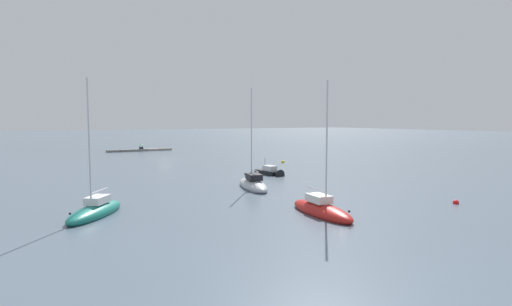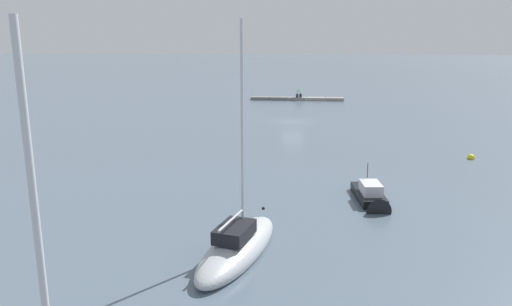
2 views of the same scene
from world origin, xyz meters
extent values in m
plane|color=slate|center=(0.00, 0.00, 0.00)|extent=(500.00, 500.00, 0.00)
cube|color=gray|center=(-6.19, -21.51, 0.25)|extent=(2.98, 1.60, 0.50)
cube|color=gray|center=(-3.09, -21.51, 0.25)|extent=(2.98, 1.60, 0.50)
cube|color=gray|center=(0.00, -21.51, 0.25)|extent=(2.98, 1.60, 0.50)
cube|color=slate|center=(3.09, -21.51, 0.25)|extent=(2.98, 1.60, 0.50)
cube|color=slate|center=(6.19, -21.51, 0.25)|extent=(2.98, 1.60, 0.50)
cube|color=#1E2333|center=(-0.58, -21.20, 0.58)|extent=(0.39, 0.44, 0.16)
cube|color=#232328|center=(-0.56, -21.47, 0.76)|extent=(0.41, 0.25, 0.52)
sphere|color=tan|center=(-0.56, -21.47, 1.12)|extent=(0.22, 0.22, 0.22)
cube|color=#1E2333|center=(-0.02, -21.09, 0.58)|extent=(0.39, 0.44, 0.16)
cube|color=navy|center=(0.00, -21.37, 0.76)|extent=(0.41, 0.25, 0.52)
sphere|color=tan|center=(0.00, -21.37, 1.12)|extent=(0.22, 0.22, 0.22)
cylinder|color=black|center=(-0.28, -21.46, 1.03)|extent=(0.02, 0.02, 1.05)
cone|color=#19662D|center=(-0.28, -21.46, 1.60)|extent=(1.14, 1.14, 0.20)
sphere|color=black|center=(-0.28, -21.46, 1.73)|extent=(0.05, 0.05, 0.05)
ellipsoid|color=#197266|center=(18.18, 43.71, 0.26)|extent=(6.02, 7.23, 1.27)
cube|color=white|center=(17.96, 43.41, 1.19)|extent=(2.24, 2.42, 0.58)
cylinder|color=silver|center=(18.52, 44.19, 5.75)|extent=(0.13, 0.13, 9.71)
cylinder|color=silver|center=(17.77, 43.14, 1.85)|extent=(1.58, 2.16, 0.09)
sphere|color=black|center=(20.16, 46.47, 0.95)|extent=(0.17, 0.17, 0.17)
ellipsoid|color=#ADB2B7|center=(1.30, 38.28, 0.29)|extent=(4.16, 8.45, 1.39)
cube|color=black|center=(1.39, 38.67, 1.31)|extent=(1.89, 2.54, 0.64)
cylinder|color=silver|center=(1.15, 37.65, 5.96)|extent=(0.14, 0.14, 9.94)
cylinder|color=silver|center=(1.48, 39.03, 2.03)|extent=(0.77, 2.79, 0.10)
sphere|color=black|center=(0.43, 34.64, 1.05)|extent=(0.19, 0.19, 0.19)
ellipsoid|color=red|center=(2.50, 51.88, 0.27)|extent=(2.76, 7.78, 1.31)
cube|color=silver|center=(2.47, 51.50, 1.23)|extent=(1.47, 2.23, 0.60)
cylinder|color=silver|center=(2.55, 52.49, 5.68)|extent=(0.13, 0.13, 9.52)
cylinder|color=silver|center=(2.45, 51.16, 1.91)|extent=(0.30, 2.67, 0.10)
sphere|color=black|center=(2.78, 55.38, 0.98)|extent=(0.17, 0.17, 0.17)
cube|color=black|center=(-5.87, 29.21, 0.18)|extent=(1.97, 4.35, 0.70)
cone|color=black|center=(-6.09, 31.31, 0.18)|extent=(1.63, 1.62, 1.48)
cube|color=silver|center=(-5.92, 29.72, 0.88)|extent=(1.36, 1.97, 0.70)
cube|color=#283847|center=(-5.97, 30.22, 0.91)|extent=(1.12, 0.20, 0.49)
cylinder|color=black|center=(-5.81, 28.58, 1.72)|extent=(0.04, 0.04, 0.98)
sphere|color=yellow|center=(-15.86, 17.45, 0.11)|extent=(0.61, 0.61, 0.61)
sphere|color=red|center=(-10.58, 54.34, 0.09)|extent=(0.53, 0.53, 0.53)
camera|label=1|loc=(22.10, 76.92, 7.42)|focal=28.40mm
camera|label=2|loc=(-1.87, 59.60, 10.09)|focal=34.13mm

